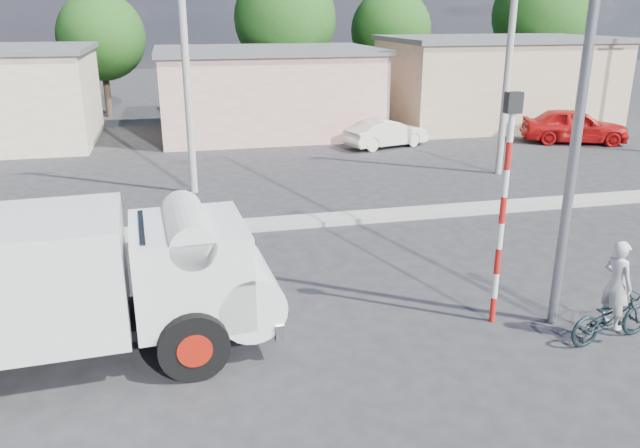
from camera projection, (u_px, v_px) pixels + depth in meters
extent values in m
plane|color=#272729|center=(354.00, 386.00, 9.94)|extent=(120.00, 120.00, 0.00)
cube|color=#99968E|center=(274.00, 224.00, 17.28)|extent=(40.00, 0.80, 0.16)
cylinder|color=black|center=(194.00, 346.00, 9.99)|extent=(1.17, 0.40, 1.16)
cylinder|color=red|center=(194.00, 346.00, 9.99)|extent=(0.59, 0.41, 0.57)
cylinder|color=black|center=(182.00, 290.00, 11.99)|extent=(1.17, 0.40, 1.16)
cylinder|color=red|center=(182.00, 290.00, 11.99)|extent=(0.59, 0.41, 0.57)
cube|color=black|center=(73.00, 326.00, 10.46)|extent=(4.91, 1.65, 0.19)
cube|color=silver|center=(1.00, 279.00, 9.89)|extent=(3.91, 2.53, 1.94)
cube|color=silver|center=(190.00, 268.00, 10.73)|extent=(2.01, 2.26, 1.63)
cylinder|color=silver|center=(243.00, 287.00, 11.13)|extent=(1.28, 2.22, 1.16)
cylinder|color=silver|center=(187.00, 228.00, 10.49)|extent=(0.86, 2.19, 0.74)
cube|color=silver|center=(266.00, 305.00, 11.38)|extent=(0.28, 2.26, 0.29)
cube|color=black|center=(143.00, 247.00, 10.38)|extent=(0.19, 1.79, 0.74)
imported|color=black|center=(611.00, 317.00, 11.17)|extent=(1.87, 0.90, 0.94)
imported|color=silver|center=(614.00, 300.00, 11.06)|extent=(0.48, 0.65, 1.62)
imported|color=white|center=(386.00, 133.00, 27.21)|extent=(3.91, 2.30, 1.22)
imported|color=#B5100F|center=(574.00, 126.00, 28.03)|extent=(4.92, 3.37, 1.55)
cylinder|color=red|center=(493.00, 309.00, 11.93)|extent=(0.11, 0.11, 0.50)
cylinder|color=white|center=(495.00, 286.00, 11.77)|extent=(0.11, 0.11, 0.50)
cylinder|color=red|center=(498.00, 261.00, 11.61)|extent=(0.11, 0.11, 0.50)
cylinder|color=white|center=(500.00, 236.00, 11.45)|extent=(0.11, 0.11, 0.50)
cylinder|color=red|center=(503.00, 210.00, 11.28)|extent=(0.11, 0.11, 0.50)
cylinder|color=white|center=(505.00, 183.00, 11.12)|extent=(0.11, 0.11, 0.50)
cylinder|color=red|center=(508.00, 156.00, 10.96)|extent=(0.11, 0.11, 0.50)
cylinder|color=white|center=(511.00, 128.00, 10.80)|extent=(0.11, 0.11, 0.50)
cube|color=black|center=(513.00, 103.00, 10.66)|extent=(0.28, 0.18, 0.36)
cylinder|color=slate|center=(584.00, 84.00, 10.52)|extent=(0.18, 0.18, 9.00)
cube|color=tan|center=(267.00, 93.00, 30.02)|extent=(10.00, 7.00, 3.80)
cube|color=#59595B|center=(266.00, 50.00, 29.36)|extent=(10.30, 7.30, 0.24)
cube|color=tan|center=(495.00, 83.00, 32.55)|extent=(11.00, 7.00, 4.20)
cube|color=#59595B|center=(499.00, 39.00, 31.83)|extent=(11.30, 7.30, 0.24)
cylinder|color=#38281E|center=(107.00, 85.00, 34.79)|extent=(0.36, 0.36, 3.47)
sphere|color=#2B5C1B|center=(101.00, 37.00, 33.94)|extent=(4.71, 4.71, 4.71)
cylinder|color=#38281E|center=(286.00, 76.00, 35.91)|extent=(0.36, 0.36, 4.20)
sphere|color=#2B5C1B|center=(285.00, 19.00, 34.89)|extent=(5.70, 5.70, 5.70)
cylinder|color=#38281E|center=(389.00, 75.00, 39.36)|extent=(0.36, 0.36, 3.64)
sphere|color=#2B5C1B|center=(391.00, 30.00, 38.47)|extent=(4.94, 4.94, 4.94)
cylinder|color=#38281E|center=(535.00, 69.00, 39.35)|extent=(0.36, 0.36, 4.37)
sphere|color=#2B5C1B|center=(541.00, 14.00, 38.29)|extent=(5.93, 5.93, 5.93)
cylinder|color=#99968E|center=(186.00, 68.00, 19.26)|extent=(0.24, 0.24, 8.00)
cylinder|color=#99968E|center=(509.00, 62.00, 21.64)|extent=(0.24, 0.24, 8.00)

